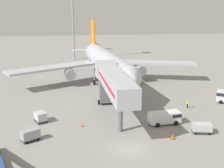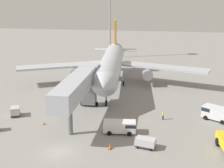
{
  "view_description": "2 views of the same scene",
  "coord_description": "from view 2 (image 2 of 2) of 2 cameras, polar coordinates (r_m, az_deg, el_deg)",
  "views": [
    {
      "loc": [
        -6.7,
        -31.89,
        17.01
      ],
      "look_at": [
        1.26,
        23.25,
        2.16
      ],
      "focal_mm": 46.52,
      "sensor_mm": 36.0,
      "label": 1
    },
    {
      "loc": [
        13.13,
        -33.1,
        19.28
      ],
      "look_at": [
        3.4,
        19.58,
        3.85
      ],
      "focal_mm": 48.05,
      "sensor_mm": 36.0,
      "label": 2
    }
  ],
  "objects": [
    {
      "name": "baggage_cart_near_left",
      "position": [
        53.41,
        -17.91,
        -4.92
      ],
      "size": [
        2.16,
        2.45,
        1.57
      ],
      "color": "#38383D",
      "rests_on": "ground"
    },
    {
      "name": "ground_plane",
      "position": [
        40.49,
        -10.06,
        -12.64
      ],
      "size": [
        300.0,
        300.0,
        0.0
      ],
      "primitive_type": "plane",
      "color": "gray"
    },
    {
      "name": "safety_cone_bravo",
      "position": [
        48.88,
        -12.83,
        -7.22
      ],
      "size": [
        0.38,
        0.38,
        0.58
      ],
      "color": "black",
      "rests_on": "ground"
    },
    {
      "name": "ground_crew_worker_foreground",
      "position": [
        50.0,
        9.69,
        -5.8
      ],
      "size": [
        0.43,
        0.43,
        1.61
      ],
      "color": "#1E2333",
      "rests_on": "ground"
    },
    {
      "name": "airplane_at_gate",
      "position": [
        66.86,
        -0.12,
        3.88
      ],
      "size": [
        43.48,
        39.56,
        13.72
      ],
      "color": "#B7BCC6",
      "rests_on": "ground"
    },
    {
      "name": "safety_cone_alpha",
      "position": [
        40.45,
        -0.41,
        -11.8
      ],
      "size": [
        0.5,
        0.5,
        0.76
      ],
      "color": "black",
      "rests_on": "ground"
    },
    {
      "name": "service_van_mid_right",
      "position": [
        44.58,
        1.66,
        -8.03
      ],
      "size": [
        4.89,
        2.53,
        1.87
      ],
      "color": "white",
      "rests_on": "ground"
    },
    {
      "name": "jet_bridge",
      "position": [
        48.18,
        -6.2,
        -0.23
      ],
      "size": [
        3.85,
        19.58,
        7.7
      ],
      "color": "#B2B7C1",
      "rests_on": "ground"
    },
    {
      "name": "baggage_cart_outer_right",
      "position": [
        40.85,
        6.44,
        -10.99
      ],
      "size": [
        2.81,
        1.87,
        1.38
      ],
      "color": "#38383D",
      "rests_on": "ground"
    },
    {
      "name": "service_van_mid_center",
      "position": [
        51.98,
        19.21,
        -5.15
      ],
      "size": [
        4.96,
        4.14,
        2.22
      ],
      "color": "silver",
      "rests_on": "ground"
    }
  ]
}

